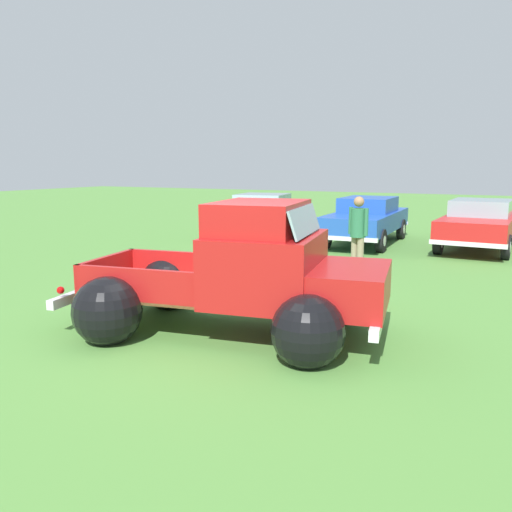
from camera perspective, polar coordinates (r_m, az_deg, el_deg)
name	(u,v)px	position (r m, az deg, el deg)	size (l,w,h in m)	color
ground_plane	(224,331)	(7.71, -3.60, -8.26)	(80.00, 80.00, 0.00)	#548C3D
vintage_pickup_truck	(248,283)	(7.38, -0.85, -2.97)	(4.86, 3.33, 1.96)	black
show_car_0	(262,213)	(18.01, 0.63, 4.79)	(2.57, 4.44, 1.43)	black
show_car_1	(367,218)	(16.45, 12.13, 4.08)	(1.88, 4.75, 1.43)	black
show_car_2	(480,222)	(16.32, 23.47, 3.44)	(2.09, 4.70, 1.43)	black
spectator_1	(358,230)	(11.63, 11.20, 2.81)	(0.52, 0.45, 1.74)	gray
lane_cone_0	(284,274)	(10.15, 3.10, -1.98)	(0.36, 0.36, 0.63)	black
lane_cone_1	(373,287)	(9.25, 12.76, -3.40)	(0.36, 0.36, 0.63)	black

